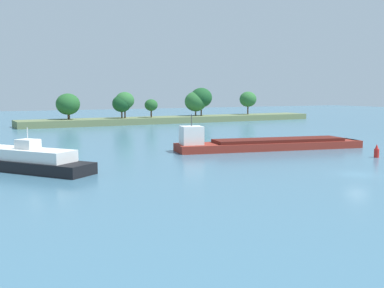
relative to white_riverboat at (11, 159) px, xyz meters
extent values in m
plane|color=teal|center=(33.52, -22.13, -1.22)|extent=(400.00, 400.00, 0.00)
cube|color=#66754C|center=(55.39, 66.18, -0.33)|extent=(93.48, 10.05, 1.79)
cylinder|color=#513823|center=(22.44, 66.45, 1.35)|extent=(0.44, 0.44, 1.58)
ellipsoid|color=#235B28|center=(22.44, 66.45, 4.70)|extent=(6.38, 6.38, 5.75)
cylinder|color=#513823|center=(22.76, 66.87, 1.68)|extent=(0.44, 0.44, 2.23)
ellipsoid|color=#235B28|center=(22.76, 66.87, 4.36)|extent=(3.91, 3.91, 3.52)
cylinder|color=#513823|center=(37.16, 65.18, 1.57)|extent=(0.44, 0.44, 2.01)
ellipsoid|color=#194C23|center=(37.16, 65.18, 4.69)|extent=(5.29, 5.29, 4.76)
cylinder|color=#513823|center=(38.07, 65.12, 2.00)|extent=(0.44, 0.44, 2.86)
ellipsoid|color=#2D6B33|center=(38.07, 65.12, 5.57)|extent=(5.35, 5.35, 4.81)
cylinder|color=#513823|center=(46.13, 65.08, 1.61)|extent=(0.44, 0.44, 2.09)
ellipsoid|color=#235B28|center=(46.13, 65.08, 4.18)|extent=(3.81, 3.81, 3.43)
cylinder|color=#513823|center=(62.33, 67.61, 1.41)|extent=(0.44, 0.44, 1.69)
ellipsoid|color=#2D6B33|center=(62.33, 67.61, 5.00)|extent=(6.87, 6.87, 6.19)
cylinder|color=#513823|center=(64.06, 67.13, 2.02)|extent=(0.44, 0.44, 2.92)
ellipsoid|color=#194C23|center=(64.06, 67.13, 6.20)|extent=(6.80, 6.80, 6.12)
cylinder|color=#513823|center=(82.07, 67.36, 1.95)|extent=(0.44, 0.44, 2.78)
ellipsoid|color=#2D6B33|center=(82.07, 67.36, 5.58)|extent=(5.60, 5.60, 5.04)
cube|color=black|center=(0.02, -0.03, -0.57)|extent=(16.30, 20.53, 1.31)
cube|color=white|center=(0.02, -0.03, 0.74)|extent=(12.95, 16.18, 1.30)
cube|color=white|center=(1.63, -2.29, 1.94)|extent=(2.92, 3.04, 1.10)
cylinder|color=silver|center=(1.63, -2.29, 3.19)|extent=(0.10, 0.10, 1.40)
cube|color=maroon|center=(39.09, 0.58, -0.63)|extent=(31.18, 11.93, 1.19)
cube|color=#4F1812|center=(40.56, 0.25, 0.22)|extent=(22.00, 9.15, 0.50)
cube|color=white|center=(26.23, 3.41, 1.37)|extent=(3.77, 3.61, 2.80)
cylinder|color=#333338|center=(26.23, 3.41, 3.67)|extent=(0.12, 0.12, 1.80)
cube|color=maroon|center=(53.71, -2.64, -0.57)|extent=(1.76, 4.18, 1.07)
cylinder|color=red|center=(46.46, -13.93, -0.62)|extent=(0.70, 0.70, 1.20)
cone|color=red|center=(46.46, -13.93, 0.33)|extent=(0.49, 0.49, 0.70)
camera|label=1|loc=(-6.46, -57.25, 7.90)|focal=42.54mm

